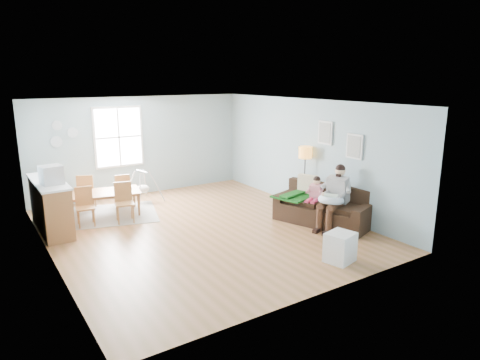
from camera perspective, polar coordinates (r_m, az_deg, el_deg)
room at (r=8.81m, az=-5.51°, el=8.41°), size 8.40×9.40×3.90m
window at (r=11.87m, az=-15.89°, el=5.53°), size 1.32×0.08×1.62m
pictures at (r=9.83m, az=13.11°, el=5.30°), size 0.05×1.34×0.74m
wall_plates at (r=11.52m, az=-22.64°, el=5.68°), size 0.67×0.02×0.66m
sofa at (r=9.79m, az=11.11°, el=-3.95°), size 1.53×2.26×0.84m
green_throw at (r=9.97m, az=7.40°, el=-2.07°), size 1.12×0.99×0.04m
beige_pillow at (r=10.10m, az=9.02°, el=-0.65°), size 0.29×0.49×0.48m
father at (r=9.44m, az=12.48°, el=-1.96°), size 1.03×0.66×1.37m
nursing_pillow at (r=9.32m, az=12.04°, el=-2.61°), size 0.74×0.73×0.23m
infant at (r=9.31m, az=11.86°, el=-2.12°), size 0.27×0.36×0.14m
toddler at (r=9.70m, az=9.95°, el=-1.54°), size 0.56×0.43×0.83m
floor_lamp at (r=10.46m, az=8.69°, el=2.94°), size 0.32×0.32×1.57m
storage_cube at (r=7.87m, az=13.17°, el=-8.75°), size 0.57×0.53×0.53m
rug at (r=10.70m, az=-17.42°, el=-4.47°), size 2.71×2.32×0.01m
dining_table at (r=10.62m, az=-17.52°, el=-3.04°), size 1.77×1.20×0.57m
chair_sw at (r=10.02m, az=-20.00°, el=-3.04°), size 0.44×0.44×0.86m
chair_se at (r=10.01m, az=-15.22°, el=-2.54°), size 0.48×0.48×0.90m
chair_nw at (r=11.12m, az=-19.83°, el=-1.27°), size 0.53×0.53×0.90m
chair_ne at (r=11.13m, az=-15.43°, el=-1.10°), size 0.44×0.44×0.86m
counter at (r=9.95m, az=-23.96°, el=-3.09°), size 0.59×1.96×1.10m
monitor at (r=9.42m, az=-23.89°, el=0.63°), size 0.45×0.43×0.38m
baby_swing at (r=11.46m, az=-12.83°, el=-1.06°), size 0.99×1.00×0.84m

